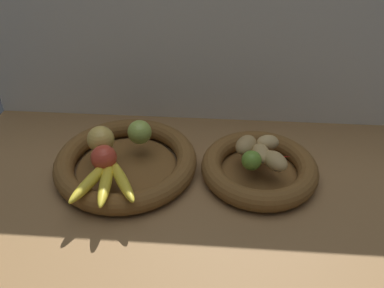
{
  "coord_description": "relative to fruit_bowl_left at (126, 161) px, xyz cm",
  "views": [
    {
      "loc": [
        4.15,
        -81.9,
        69.25
      ],
      "look_at": [
        -1.93,
        0.24,
        9.56
      ],
      "focal_mm": 35.91,
      "sensor_mm": 36.0,
      "label": 1
    }
  ],
  "objects": [
    {
      "name": "fruit_bowl_left",
      "position": [
        0.0,
        0.0,
        0.0
      ],
      "size": [
        39.39,
        39.39,
        5.56
      ],
      "color": "brown",
      "rests_on": "ground_plane"
    },
    {
      "name": "potato_small",
      "position": [
        40.11,
        -3.4,
        5.17
      ],
      "size": [
        8.43,
        9.14,
        4.4
      ],
      "primitive_type": "ellipsoid",
      "rotation": [
        0.0,
        0.0,
        2.16
      ],
      "color": "tan",
      "rests_on": "fruit_bowl_right"
    },
    {
      "name": "banana_bunch_front",
      "position": [
        -1.73,
        -12.94,
        4.41
      ],
      "size": [
        17.18,
        18.86,
        2.88
      ],
      "color": "yellow",
      "rests_on": "fruit_bowl_left"
    },
    {
      "name": "potato_large",
      "position": [
        36.71,
        0.0,
        5.01
      ],
      "size": [
        6.14,
        8.12,
        4.09
      ],
      "primitive_type": "ellipsoid",
      "rotation": [
        0.0,
        0.0,
        1.78
      ],
      "color": "tan",
      "rests_on": "fruit_bowl_right"
    },
    {
      "name": "lime_near",
      "position": [
        33.97,
        -4.11,
        5.57
      ],
      "size": [
        5.21,
        5.21,
        5.21
      ],
      "primitive_type": "sphere",
      "color": "olive",
      "rests_on": "fruit_bowl_right"
    },
    {
      "name": "chili_pepper",
      "position": [
        39.06,
        -0.44,
        3.85
      ],
      "size": [
        11.97,
        3.42,
        1.77
      ],
      "primitive_type": "cone",
      "rotation": [
        0.0,
        1.57,
        0.14
      ],
      "color": "red",
      "rests_on": "fruit_bowl_right"
    },
    {
      "name": "potato_oblong",
      "position": [
        32.89,
        2.97,
        5.21
      ],
      "size": [
        8.09,
        9.27,
        4.49
      ],
      "primitive_type": "ellipsoid",
      "rotation": [
        0.0,
        0.0,
        4.28
      ],
      "color": "#A38451",
      "rests_on": "fruit_bowl_right"
    },
    {
      "name": "fruit_bowl_right",
      "position": [
        36.71,
        -0.0,
        0.01
      ],
      "size": [
        31.68,
        31.68,
        5.56
      ],
      "color": "brown",
      "rests_on": "ground_plane"
    },
    {
      "name": "apple_green_back",
      "position": [
        3.24,
        5.4,
        6.36
      ],
      "size": [
        6.8,
        6.8,
        6.8
      ],
      "primitive_type": "sphere",
      "color": "#99B74C",
      "rests_on": "fruit_bowl_left"
    },
    {
      "name": "back_wall",
      "position": [
        20.29,
        29.76,
        24.91
      ],
      "size": [
        140.0,
        3.0,
        55.0
      ],
      "color": "silver",
      "rests_on": "ground_plane"
    },
    {
      "name": "potato_back",
      "position": [
        38.84,
        4.67,
        5.09
      ],
      "size": [
        7.24,
        6.04,
        4.25
      ],
      "primitive_type": "ellipsoid",
      "rotation": [
        0.0,
        0.0,
        3.38
      ],
      "color": "tan",
      "rests_on": "fruit_bowl_right"
    },
    {
      "name": "ground_plane",
      "position": [
        20.29,
        -0.24,
        -4.09
      ],
      "size": [
        140.0,
        90.0,
        3.0
      ],
      "primitive_type": "cube",
      "color": "olive"
    },
    {
      "name": "apple_red_front",
      "position": [
        -3.76,
        -6.72,
        6.3
      ],
      "size": [
        6.67,
        6.67,
        6.67
      ],
      "primitive_type": "sphere",
      "color": "#CC422D",
      "rests_on": "fruit_bowl_left"
    },
    {
      "name": "apple_golden_left",
      "position": [
        -6.54,
        0.73,
        6.65
      ],
      "size": [
        7.37,
        7.37,
        7.37
      ],
      "primitive_type": "sphere",
      "color": "#DBB756",
      "rests_on": "fruit_bowl_left"
    }
  ]
}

